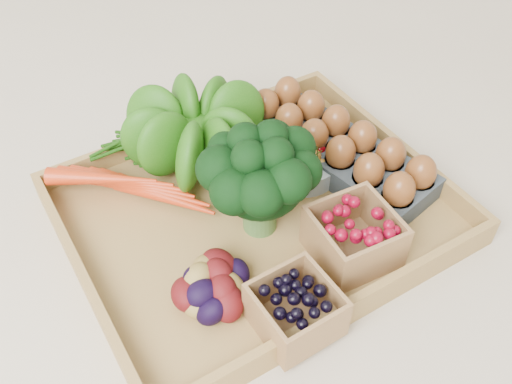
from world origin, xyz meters
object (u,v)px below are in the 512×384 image
broccoli (260,195)px  egg_carton (336,153)px  cherry_bowl (301,163)px  tray (256,216)px

broccoli → egg_carton: size_ratio=0.49×
broccoli → cherry_bowl: (0.12, 0.07, -0.05)m
broccoli → cherry_bowl: 0.15m
broccoli → tray: bearing=70.5°
tray → egg_carton: bearing=9.9°
tray → cherry_bowl: cherry_bowl is taller
cherry_bowl → egg_carton: size_ratio=0.37×
cherry_bowl → egg_carton: (0.06, -0.01, 0.00)m
tray → broccoli: bearing=-109.5°
tray → egg_carton: (0.17, 0.03, 0.03)m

